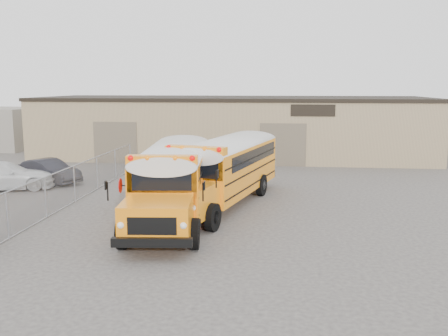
# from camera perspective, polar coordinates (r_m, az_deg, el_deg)

# --- Properties ---
(ground) EXTENTS (120.00, 120.00, 0.00)m
(ground) POSITION_cam_1_polar(r_m,az_deg,el_deg) (20.78, -4.46, -6.24)
(ground) COLOR #44403E
(ground) RESTS_ON ground
(warehouse) EXTENTS (30.20, 10.20, 4.67)m
(warehouse) POSITION_cam_1_polar(r_m,az_deg,el_deg) (39.94, 0.98, 4.82)
(warehouse) COLOR #9D8A61
(warehouse) RESTS_ON ground
(chainlink_fence) EXTENTS (0.07, 18.07, 1.81)m
(chainlink_fence) POSITION_cam_1_polar(r_m,az_deg,el_deg) (25.14, -16.71, -1.74)
(chainlink_fence) COLOR #96989E
(chainlink_fence) RESTS_ON ground
(school_bus_left) EXTENTS (3.64, 10.92, 3.14)m
(school_bus_left) POSITION_cam_1_polar(r_m,az_deg,el_deg) (27.86, -4.23, 1.61)
(school_bus_left) COLOR orange
(school_bus_left) RESTS_ON ground
(school_bus_right) EXTENTS (5.13, 11.13, 3.17)m
(school_bus_right) POSITION_cam_1_polar(r_m,az_deg,el_deg) (29.83, 4.30, 2.16)
(school_bus_right) COLOR orange
(school_bus_right) RESTS_ON ground
(tarp_bundle) EXTENTS (1.38, 1.32, 1.66)m
(tarp_bundle) POSITION_cam_1_polar(r_m,az_deg,el_deg) (19.94, -3.42, -4.37)
(tarp_bundle) COLOR black
(tarp_bundle) RESTS_ON ground
(car_white) EXTENTS (5.64, 3.73, 1.52)m
(car_white) POSITION_cam_1_polar(r_m,az_deg,el_deg) (29.50, -23.82, -0.82)
(car_white) COLOR silver
(car_white) RESTS_ON ground
(car_dark) EXTENTS (4.41, 3.13, 1.38)m
(car_dark) POSITION_cam_1_polar(r_m,az_deg,el_deg) (30.57, -19.42, -0.34)
(car_dark) COLOR black
(car_dark) RESTS_ON ground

